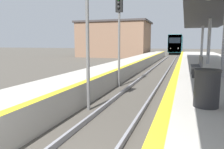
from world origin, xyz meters
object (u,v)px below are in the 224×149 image
train (177,44)px  signal_mid (119,24)px  bench (198,66)px  signal_near (87,13)px  trash_bin (207,88)px

train → signal_mid: (-1.39, -45.43, 1.18)m
train → bench: 46.42m
signal_near → bench: (3.81, 3.60, -2.03)m
trash_bin → bench: size_ratio=0.57×
signal_mid → bench: (4.00, -0.90, -2.03)m
signal_mid → trash_bin: (3.94, -6.04, -2.07)m
signal_mid → bench: 4.58m
train → signal_mid: signal_mid is taller
trash_bin → train: bearing=92.8°
train → trash_bin: bearing=-87.2°
signal_near → bench: size_ratio=3.16×
signal_mid → trash_bin: bearing=-56.9°
signal_near → trash_bin: 4.55m
train → signal_near: (-1.20, -49.94, 1.18)m
train → signal_mid: 45.47m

